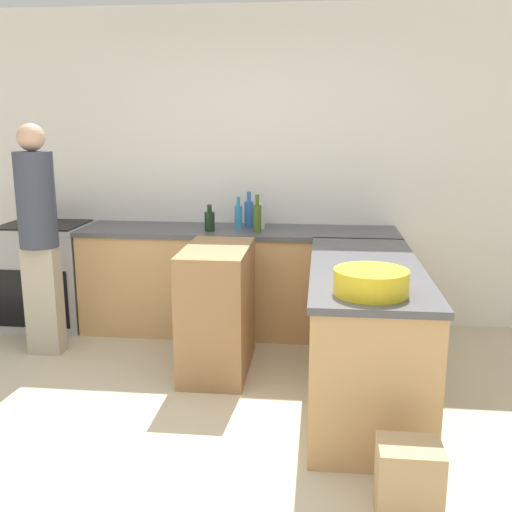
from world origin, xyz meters
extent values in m
plane|color=beige|center=(0.00, 0.00, 0.00)|extent=(14.00, 14.00, 0.00)
cube|color=white|center=(0.00, 2.37, 1.35)|extent=(8.00, 0.06, 2.70)
cube|color=tan|center=(0.00, 2.03, 0.42)|extent=(2.61, 0.61, 0.84)
cube|color=#4C4C51|center=(0.00, 2.03, 0.86)|extent=(2.64, 0.64, 0.04)
cube|color=tan|center=(0.97, 0.84, 0.42)|extent=(0.66, 1.78, 0.84)
cube|color=#4C4C51|center=(0.97, 0.84, 0.86)|extent=(0.69, 1.81, 0.04)
cube|color=#ADADB2|center=(-1.69, 2.03, 0.44)|extent=(0.74, 0.61, 0.88)
cube|color=black|center=(-1.69, 1.73, 0.31)|extent=(0.62, 0.01, 0.49)
cube|color=black|center=(-1.69, 2.03, 0.89)|extent=(0.68, 0.56, 0.01)
cube|color=#997047|center=(-0.03, 1.18, 0.45)|extent=(0.45, 0.81, 0.90)
cylinder|color=yellow|center=(0.95, 0.21, 0.95)|extent=(0.39, 0.39, 0.13)
cylinder|color=#386BB7|center=(0.08, 2.16, 0.99)|extent=(0.08, 0.08, 0.21)
cylinder|color=#386BB7|center=(0.08, 2.16, 1.14)|extent=(0.03, 0.03, 0.08)
cylinder|color=#338CBF|center=(0.00, 2.07, 0.98)|extent=(0.06, 0.06, 0.19)
cylinder|color=#338CBF|center=(0.00, 2.07, 1.11)|extent=(0.03, 0.03, 0.07)
cylinder|color=#475B1E|center=(0.17, 1.92, 0.99)|extent=(0.07, 0.07, 0.22)
cylinder|color=#475B1E|center=(0.17, 1.92, 1.14)|extent=(0.03, 0.03, 0.09)
cylinder|color=black|center=(-0.22, 1.92, 0.96)|extent=(0.08, 0.08, 0.16)
cylinder|color=black|center=(-0.22, 1.92, 1.07)|extent=(0.04, 0.04, 0.06)
cylinder|color=silver|center=(0.18, 2.08, 0.99)|extent=(0.09, 0.09, 0.21)
cylinder|color=silver|center=(0.18, 2.08, 1.13)|extent=(0.04, 0.04, 0.08)
cube|color=#ADA38E|center=(-1.41, 1.36, 0.42)|extent=(0.25, 0.16, 0.84)
cylinder|color=#383D4C|center=(-1.41, 1.36, 1.19)|extent=(0.28, 0.28, 0.71)
sphere|color=tan|center=(-1.41, 1.36, 1.64)|extent=(0.20, 0.20, 0.20)
cube|color=tan|center=(1.10, -0.37, 0.18)|extent=(0.28, 0.24, 0.36)
camera|label=1|loc=(0.68, -2.82, 1.76)|focal=42.00mm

